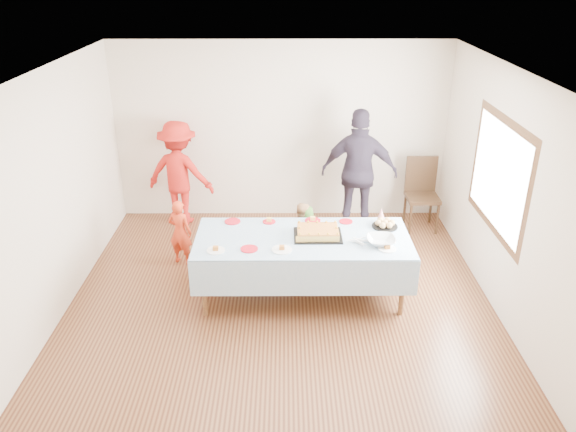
# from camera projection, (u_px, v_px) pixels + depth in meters

# --- Properties ---
(ground) EXTENTS (5.00, 5.00, 0.00)m
(ground) POSITION_uv_depth(u_px,v_px,m) (281.00, 298.00, 6.77)
(ground) COLOR #462214
(ground) RESTS_ON ground
(room_walls) EXTENTS (5.04, 5.04, 2.72)m
(room_walls) POSITION_uv_depth(u_px,v_px,m) (285.00, 159.00, 6.03)
(room_walls) COLOR beige
(room_walls) RESTS_ON ground
(party_table) EXTENTS (2.50, 1.10, 0.78)m
(party_table) POSITION_uv_depth(u_px,v_px,m) (303.00, 242.00, 6.55)
(party_table) COLOR #57301D
(party_table) RESTS_ON ground
(birthday_cake) EXTENTS (0.56, 0.43, 0.10)m
(birthday_cake) POSITION_uv_depth(u_px,v_px,m) (318.00, 233.00, 6.53)
(birthday_cake) COLOR black
(birthday_cake) RESTS_ON party_table
(rolls_tray) EXTENTS (0.31, 0.31, 0.09)m
(rolls_tray) POSITION_uv_depth(u_px,v_px,m) (385.00, 224.00, 6.76)
(rolls_tray) COLOR black
(rolls_tray) RESTS_ON party_table
(punch_bowl) EXTENTS (0.33, 0.33, 0.08)m
(punch_bowl) POSITION_uv_depth(u_px,v_px,m) (381.00, 241.00, 6.36)
(punch_bowl) COLOR silver
(punch_bowl) RESTS_ON party_table
(party_hat) EXTENTS (0.11, 0.11, 0.19)m
(party_hat) POSITION_uv_depth(u_px,v_px,m) (381.00, 215.00, 6.85)
(party_hat) COLOR silver
(party_hat) RESTS_ON party_table
(fork_pile) EXTENTS (0.24, 0.18, 0.07)m
(fork_pile) POSITION_uv_depth(u_px,v_px,m) (360.00, 241.00, 6.36)
(fork_pile) COLOR white
(fork_pile) RESTS_ON party_table
(plate_red_far_a) EXTENTS (0.20, 0.20, 0.01)m
(plate_red_far_a) POSITION_uv_depth(u_px,v_px,m) (232.00, 221.00, 6.90)
(plate_red_far_a) COLOR red
(plate_red_far_a) RESTS_ON party_table
(plate_red_far_b) EXTENTS (0.16, 0.16, 0.01)m
(plate_red_far_b) POSITION_uv_depth(u_px,v_px,m) (269.00, 222.00, 6.90)
(plate_red_far_b) COLOR red
(plate_red_far_b) RESTS_ON party_table
(plate_red_far_c) EXTENTS (0.19, 0.19, 0.01)m
(plate_red_far_c) POSITION_uv_depth(u_px,v_px,m) (313.00, 221.00, 6.93)
(plate_red_far_c) COLOR red
(plate_red_far_c) RESTS_ON party_table
(plate_red_far_d) EXTENTS (0.17, 0.17, 0.01)m
(plate_red_far_d) POSITION_uv_depth(u_px,v_px,m) (346.00, 221.00, 6.90)
(plate_red_far_d) COLOR red
(plate_red_far_d) RESTS_ON party_table
(plate_red_near) EXTENTS (0.20, 0.20, 0.01)m
(plate_red_near) POSITION_uv_depth(u_px,v_px,m) (249.00, 249.00, 6.25)
(plate_red_near) COLOR red
(plate_red_near) RESTS_ON party_table
(plate_white_left) EXTENTS (0.20, 0.20, 0.01)m
(plate_white_left) POSITION_uv_depth(u_px,v_px,m) (216.00, 250.00, 6.22)
(plate_white_left) COLOR white
(plate_white_left) RESTS_ON party_table
(plate_white_mid) EXTENTS (0.23, 0.23, 0.01)m
(plate_white_mid) POSITION_uv_depth(u_px,v_px,m) (282.00, 250.00, 6.23)
(plate_white_mid) COLOR white
(plate_white_mid) RESTS_ON party_table
(plate_white_right) EXTENTS (0.20, 0.20, 0.01)m
(plate_white_right) POSITION_uv_depth(u_px,v_px,m) (387.00, 249.00, 6.25)
(plate_white_right) COLOR white
(plate_white_right) RESTS_ON party_table
(dining_chair) EXTENTS (0.47, 0.47, 1.08)m
(dining_chair) POSITION_uv_depth(u_px,v_px,m) (422.00, 189.00, 8.37)
(dining_chair) COLOR black
(dining_chair) RESTS_ON ground
(toddler_left) EXTENTS (0.38, 0.31, 0.90)m
(toddler_left) POSITION_uv_depth(u_px,v_px,m) (180.00, 232.00, 7.39)
(toddler_left) COLOR red
(toddler_left) RESTS_ON ground
(toddler_mid) EXTENTS (0.44, 0.34, 0.82)m
(toddler_mid) POSITION_uv_depth(u_px,v_px,m) (306.00, 235.00, 7.42)
(toddler_mid) COLOR #386521
(toddler_mid) RESTS_ON ground
(toddler_right) EXTENTS (0.43, 0.34, 0.86)m
(toddler_right) POSITION_uv_depth(u_px,v_px,m) (301.00, 233.00, 7.41)
(toddler_right) COLOR tan
(toddler_right) RESTS_ON ground
(adult_left) EXTENTS (1.14, 0.82, 1.60)m
(adult_left) POSITION_uv_depth(u_px,v_px,m) (179.00, 173.00, 8.43)
(adult_left) COLOR red
(adult_left) RESTS_ON ground
(adult_right) EXTENTS (1.15, 0.63, 1.86)m
(adult_right) POSITION_uv_depth(u_px,v_px,m) (359.00, 172.00, 8.08)
(adult_right) COLOR #2D2534
(adult_right) RESTS_ON ground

